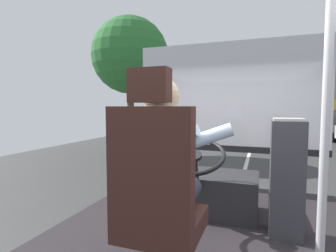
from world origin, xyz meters
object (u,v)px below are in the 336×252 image
object	(u,v)px
fare_box	(287,178)
bus_driver	(164,163)
handrail_pole	(327,95)
driver_seat	(157,200)
steering_console	(202,190)

from	to	relation	value
fare_box	bus_driver	bearing A→B (deg)	-132.04
handrail_pole	fare_box	xyz separation A→B (m)	(-0.11, 0.79, -0.65)
driver_seat	bus_driver	size ratio (longest dim) A/B	1.54
steering_console	handrail_pole	distance (m)	1.65
bus_driver	fare_box	size ratio (longest dim) A/B	0.84
bus_driver	handrail_pole	distance (m)	0.97
steering_console	fare_box	xyz separation A→B (m)	(0.77, -0.26, 0.27)
driver_seat	bus_driver	world-z (taller)	driver_seat
driver_seat	steering_console	xyz separation A→B (m)	(-0.00, 1.23, -0.31)
handrail_pole	fare_box	distance (m)	1.03
steering_console	fare_box	bearing A→B (deg)	-18.91
driver_seat	steering_console	distance (m)	1.27
steering_console	fare_box	world-z (taller)	fare_box
bus_driver	handrail_pole	size ratio (longest dim) A/B	0.37
driver_seat	steering_console	size ratio (longest dim) A/B	1.16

